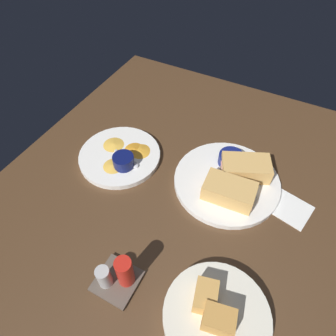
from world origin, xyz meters
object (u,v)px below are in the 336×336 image
object	(u,v)px
ramekin_light_gravy	(123,161)
spoon_by_gravy_ramekin	(131,162)
spoon_by_dark_ramekin	(229,176)
ramekin_dark_sauce	(231,158)
condiment_caddy	(118,276)
bread_basket_rear	(216,315)
plate_sandwich_main	(227,182)
sandwich_half_near	(229,191)
plate_chips_companion	(120,156)
sandwich_half_far	(246,168)

from	to	relation	value
ramekin_light_gravy	spoon_by_gravy_ramekin	size ratio (longest dim) A/B	0.61
spoon_by_dark_ramekin	ramekin_light_gravy	bearing A→B (deg)	18.78
ramekin_dark_sauce	ramekin_light_gravy	distance (cm)	30.48
condiment_caddy	bread_basket_rear	bearing A→B (deg)	-172.61
plate_sandwich_main	ramekin_light_gravy	size ratio (longest dim) A/B	4.83
spoon_by_dark_ramekin	bread_basket_rear	size ratio (longest dim) A/B	0.46
sandwich_half_near	spoon_by_gravy_ramekin	world-z (taller)	sandwich_half_near
plate_chips_companion	plate_sandwich_main	bearing A→B (deg)	-170.10
spoon_by_dark_ramekin	ramekin_dark_sauce	bearing A→B (deg)	-74.59
ramekin_light_gravy	spoon_by_gravy_ramekin	xyz separation A→B (cm)	(-1.26, -1.66, -1.54)
plate_sandwich_main	sandwich_half_far	world-z (taller)	sandwich_half_far
plate_sandwich_main	sandwich_half_near	distance (cm)	6.39
sandwich_half_far	condiment_caddy	distance (cm)	43.39
sandwich_half_near	ramekin_dark_sauce	bearing A→B (deg)	-72.91
ramekin_dark_sauce	spoon_by_dark_ramekin	xyz separation A→B (cm)	(-1.48, 5.37, -1.39)
sandwich_half_near	ramekin_dark_sauce	distance (cm)	12.05
sandwich_half_near	plate_chips_companion	world-z (taller)	sandwich_half_near
sandwich_half_far	bread_basket_rear	world-z (taller)	bread_basket_rear
plate_chips_companion	spoon_by_gravy_ramekin	xyz separation A→B (cm)	(-4.87, 1.35, 1.16)
plate_sandwich_main	spoon_by_dark_ramekin	distance (cm)	1.54
ramekin_dark_sauce	plate_sandwich_main	bearing A→B (deg)	102.97
plate_chips_companion	ramekin_light_gravy	world-z (taller)	ramekin_light_gravy
sandwich_half_near	sandwich_half_far	world-z (taller)	same
plate_sandwich_main	condiment_caddy	size ratio (longest dim) A/B	3.06
bread_basket_rear	condiment_caddy	bearing A→B (deg)	7.39
bread_basket_rear	condiment_caddy	xyz separation A→B (cm)	(21.18, 2.75, 1.39)
plate_chips_companion	ramekin_light_gravy	distance (cm)	5.42
sandwich_half_near	condiment_caddy	world-z (taller)	condiment_caddy
sandwich_half_far	ramekin_dark_sauce	world-z (taller)	sandwich_half_far
sandwich_half_near	condiment_caddy	bearing A→B (deg)	66.93
ramekin_light_gravy	bread_basket_rear	world-z (taller)	bread_basket_rear
plate_sandwich_main	bread_basket_rear	bearing A→B (deg)	106.35
plate_chips_companion	bread_basket_rear	xyz separation A→B (cm)	(-41.55, 28.20, 1.22)
condiment_caddy	spoon_by_dark_ramekin	bearing A→B (deg)	-106.77
ramekin_dark_sauce	spoon_by_gravy_ramekin	xyz separation A→B (cm)	(25.32, 13.25, -1.39)
sandwich_half_near	sandwich_half_far	distance (cm)	9.57
sandwich_half_far	ramekin_light_gravy	distance (cm)	33.99
ramekin_dark_sauce	spoon_by_dark_ramekin	size ratio (longest dim) A/B	0.71
condiment_caddy	ramekin_light_gravy	bearing A→B (deg)	-59.04
plate_sandwich_main	sandwich_half_near	xyz separation A→B (cm)	(-2.07, 5.12, 3.20)
bread_basket_rear	condiment_caddy	world-z (taller)	condiment_caddy
ramekin_dark_sauce	bread_basket_rear	xyz separation A→B (cm)	(-11.36, 40.11, -1.34)
sandwich_half_near	condiment_caddy	xyz separation A→B (cm)	(13.35, 31.35, -0.59)
ramekin_dark_sauce	spoon_by_dark_ramekin	bearing A→B (deg)	105.41
sandwich_half_far	ramekin_dark_sauce	size ratio (longest dim) A/B	2.13
ramekin_light_gravy	spoon_by_dark_ramekin	bearing A→B (deg)	-161.22
plate_chips_companion	condiment_caddy	xyz separation A→B (cm)	(-20.38, 30.95, 2.61)
sandwich_half_far	ramekin_light_gravy	bearing A→B (deg)	22.28
spoon_by_dark_ramekin	plate_sandwich_main	bearing A→B (deg)	89.35
spoon_by_dark_ramekin	spoon_by_gravy_ramekin	world-z (taller)	same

